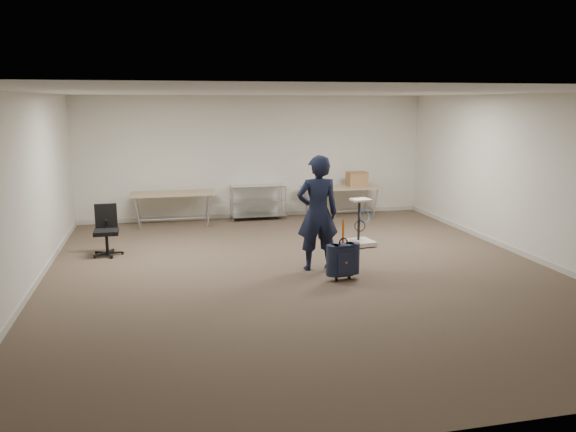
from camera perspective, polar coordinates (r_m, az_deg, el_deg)
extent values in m
plane|color=#4A3A2D|center=(8.95, 1.56, -5.77)|extent=(9.00, 9.00, 0.00)
plane|color=silver|center=(13.01, -3.37, 5.98)|extent=(8.00, 0.00, 8.00)
plane|color=silver|center=(4.51, 16.07, -5.23)|extent=(8.00, 0.00, 8.00)
plane|color=silver|center=(8.57, -25.28, 1.95)|extent=(0.00, 9.00, 9.00)
plane|color=silver|center=(10.38, 23.57, 3.60)|extent=(0.00, 9.00, 9.00)
plane|color=white|center=(8.54, 1.66, 12.46)|extent=(8.00, 8.00, 0.00)
cube|color=#BCB8A9|center=(13.20, -3.30, 0.13)|extent=(8.00, 0.02, 0.10)
cube|color=#BCB8A9|center=(8.87, -24.46, -6.67)|extent=(0.02, 9.00, 0.10)
cube|color=#BCB8A9|center=(10.62, 22.94, -3.63)|extent=(0.02, 9.00, 0.10)
cube|color=#9F8261|center=(12.38, -11.62, 2.26)|extent=(1.80, 0.75, 0.03)
cylinder|color=#989AA0|center=(12.48, -11.51, -0.29)|extent=(1.50, 0.02, 0.02)
cylinder|color=#989AA0|center=(12.15, -15.05, 0.18)|extent=(0.13, 0.04, 0.69)
cylinder|color=#989AA0|center=(12.18, -7.99, 0.50)|extent=(0.13, 0.04, 0.69)
cylinder|color=#989AA0|center=(12.74, -14.96, 0.70)|extent=(0.13, 0.04, 0.69)
cylinder|color=#989AA0|center=(12.77, -8.22, 1.00)|extent=(0.13, 0.04, 0.69)
cube|color=#9F8261|center=(13.02, 5.36, 2.90)|extent=(1.80, 0.75, 0.03)
cylinder|color=#989AA0|center=(13.11, 5.31, 0.47)|extent=(1.50, 0.02, 0.02)
cylinder|color=#989AA0|center=(12.58, 2.50, 0.95)|extent=(0.13, 0.04, 0.69)
cylinder|color=#989AA0|center=(13.05, 8.87, 1.21)|extent=(0.13, 0.04, 0.69)
cylinder|color=#989AA0|center=(13.15, 1.81, 1.42)|extent=(0.13, 0.04, 0.69)
cylinder|color=#989AA0|center=(13.60, 7.94, 1.66)|extent=(0.13, 0.04, 0.69)
cylinder|color=silver|center=(12.55, -5.62, 1.12)|extent=(0.02, 0.02, 0.80)
cylinder|color=silver|center=(12.75, -0.27, 1.35)|extent=(0.02, 0.02, 0.80)
cylinder|color=silver|center=(12.99, -5.88, 1.47)|extent=(0.02, 0.02, 0.80)
cylinder|color=silver|center=(13.18, -0.69, 1.68)|extent=(0.02, 0.02, 0.80)
cube|color=silver|center=(12.91, -3.08, 0.10)|extent=(1.20, 0.45, 0.02)
cube|color=silver|center=(12.84, -3.10, 1.63)|extent=(1.20, 0.45, 0.02)
cube|color=silver|center=(12.79, -3.12, 3.09)|extent=(1.20, 0.45, 0.01)
imported|color=black|center=(8.91, 3.02, 0.29)|extent=(0.69, 0.47, 1.85)
cube|color=#162032|center=(8.54, 5.61, -4.40)|extent=(0.37, 0.25, 0.47)
cube|color=black|center=(8.62, 5.52, -5.96)|extent=(0.33, 0.18, 0.03)
cylinder|color=black|center=(8.57, 4.92, -6.37)|extent=(0.03, 0.07, 0.06)
cylinder|color=black|center=(8.67, 6.22, -6.19)|extent=(0.03, 0.07, 0.06)
torus|color=black|center=(8.47, 5.64, -2.69)|extent=(0.15, 0.04, 0.15)
cube|color=#FF610D|center=(8.44, 5.61, -1.52)|extent=(0.03, 0.01, 0.36)
cylinder|color=black|center=(10.41, -17.85, -3.61)|extent=(0.54, 0.54, 0.08)
cylinder|color=black|center=(10.36, -17.92, -2.62)|extent=(0.05, 0.05, 0.36)
cube|color=black|center=(10.32, -17.98, -1.56)|extent=(0.42, 0.42, 0.07)
cube|color=black|center=(10.46, -18.01, 0.03)|extent=(0.38, 0.06, 0.43)
cube|color=beige|center=(10.66, 7.28, -2.68)|extent=(0.55, 0.55, 0.08)
cylinder|color=black|center=(10.43, 6.64, -3.21)|extent=(0.06, 0.06, 0.04)
cylinder|color=black|center=(10.60, 7.25, -0.39)|extent=(0.05, 0.05, 0.78)
cube|color=beige|center=(10.49, 7.39, 1.63)|extent=(0.38, 0.34, 0.04)
torus|color=blue|center=(10.49, 7.75, 0.00)|extent=(0.26, 0.13, 0.24)
cube|color=#896140|center=(13.16, 7.00, 3.77)|extent=(0.45, 0.34, 0.33)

